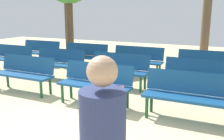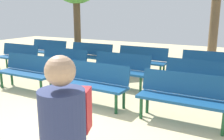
# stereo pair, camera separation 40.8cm
# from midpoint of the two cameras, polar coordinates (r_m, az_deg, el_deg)

# --- Properties ---
(ground_plane) EXTENTS (24.56, 24.56, 0.00)m
(ground_plane) POSITION_cam_midpoint_polar(r_m,az_deg,el_deg) (4.36, -13.23, -13.68)
(ground_plane) COLOR beige
(bench_r0_c1) EXTENTS (1.61, 0.52, 0.87)m
(bench_r0_c1) POSITION_cam_midpoint_polar(r_m,az_deg,el_deg) (6.60, -17.05, -0.05)
(bench_r0_c1) COLOR navy
(bench_r0_c1) RESTS_ON ground_plane
(bench_r0_c2) EXTENTS (1.62, 0.54, 0.87)m
(bench_r0_c2) POSITION_cam_midpoint_polar(r_m,az_deg,el_deg) (5.34, -2.17, -2.53)
(bench_r0_c2) COLOR navy
(bench_r0_c2) RESTS_ON ground_plane
(bench_r0_c3) EXTENTS (1.60, 0.48, 0.87)m
(bench_r0_c3) POSITION_cam_midpoint_polar(r_m,az_deg,el_deg) (4.70, 18.30, -5.38)
(bench_r0_c3) COLOR navy
(bench_r0_c3) RESTS_ON ground_plane
(bench_r1_c0) EXTENTS (1.61, 0.51, 0.87)m
(bench_r1_c0) POSITION_cam_midpoint_polar(r_m,az_deg,el_deg) (8.92, -19.34, 3.09)
(bench_r1_c0) COLOR navy
(bench_r1_c0) RESTS_ON ground_plane
(bench_r1_c1) EXTENTS (1.60, 0.49, 0.87)m
(bench_r1_c1) POSITION_cam_midpoint_polar(r_m,az_deg,el_deg) (7.57, -9.68, 1.98)
(bench_r1_c1) COLOR navy
(bench_r1_c1) RESTS_ON ground_plane
(bench_r1_c2) EXTENTS (1.61, 0.53, 0.87)m
(bench_r1_c2) POSITION_cam_midpoint_polar(r_m,az_deg,el_deg) (6.57, 3.56, 0.45)
(bench_r1_c2) COLOR navy
(bench_r1_c2) RESTS_ON ground_plane
(bench_r1_c3) EXTENTS (1.62, 0.53, 0.87)m
(bench_r1_c3) POSITION_cam_midpoint_polar(r_m,az_deg,el_deg) (6.01, 20.97, -1.62)
(bench_r1_c3) COLOR navy
(bench_r1_c3) RESTS_ON ground_plane
(bench_r2_c0) EXTENTS (1.60, 0.49, 0.87)m
(bench_r2_c0) POSITION_cam_midpoint_polar(r_m,az_deg,el_deg) (9.90, -13.28, 4.41)
(bench_r2_c0) COLOR navy
(bench_r2_c0) RESTS_ON ground_plane
(bench_r2_c1) EXTENTS (1.60, 0.49, 0.87)m
(bench_r2_c1) POSITION_cam_midpoint_polar(r_m,az_deg,el_deg) (8.69, -3.66, 3.56)
(bench_r2_c1) COLOR navy
(bench_r2_c1) RESTS_ON ground_plane
(bench_r2_c2) EXTENTS (1.60, 0.50, 0.87)m
(bench_r2_c2) POSITION_cam_midpoint_polar(r_m,az_deg,el_deg) (7.87, 8.13, 2.45)
(bench_r2_c2) COLOR navy
(bench_r2_c2) RESTS_ON ground_plane
(bench_r2_c3) EXTENTS (1.60, 0.50, 0.87)m
(bench_r2_c3) POSITION_cam_midpoint_polar(r_m,az_deg,el_deg) (7.43, 22.94, 0.90)
(bench_r2_c3) COLOR navy
(bench_r2_c3) RESTS_ON ground_plane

